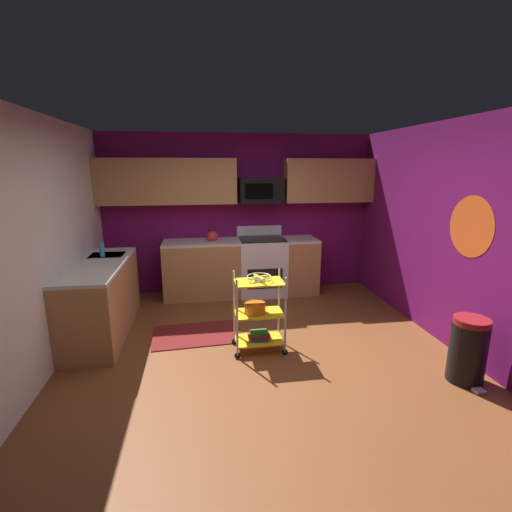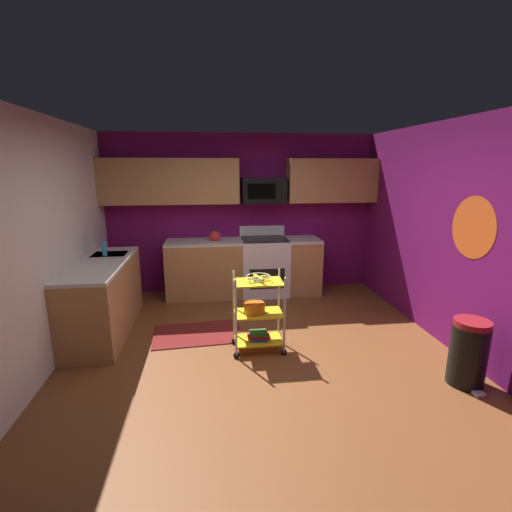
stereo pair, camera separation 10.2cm
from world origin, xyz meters
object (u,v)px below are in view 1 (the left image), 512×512
object	(u,v)px
kettle	(212,236)
trash_can	(468,350)
mixing_bowl_large	(255,308)
fruit_bowl	(259,277)
book_stack	(259,335)
oven_range	(262,266)
rolling_cart	(259,313)
microwave	(261,190)
dish_soap_bottle	(102,249)

from	to	relation	value
kettle	trash_can	world-z (taller)	kettle
mixing_bowl_large	fruit_bowl	bearing A→B (deg)	-0.00
mixing_bowl_large	book_stack	bearing A→B (deg)	0.00
mixing_bowl_large	trash_can	world-z (taller)	trash_can
oven_range	book_stack	world-z (taller)	oven_range
trash_can	mixing_bowl_large	bearing A→B (deg)	154.56
oven_range	trash_can	world-z (taller)	oven_range
fruit_bowl	rolling_cart	bearing A→B (deg)	90.00
rolling_cart	oven_range	bearing A→B (deg)	79.66
mixing_bowl_large	kettle	bearing A→B (deg)	101.58
oven_range	microwave	distance (m)	1.23
oven_range	book_stack	xyz separation A→B (m)	(-0.36, -1.95, -0.30)
trash_can	dish_soap_bottle	bearing A→B (deg)	152.29
mixing_bowl_large	dish_soap_bottle	xyz separation A→B (m)	(-1.87, 1.08, 0.50)
mixing_bowl_large	trash_can	distance (m)	2.18
trash_can	fruit_bowl	bearing A→B (deg)	154.03
microwave	kettle	bearing A→B (deg)	-172.26
book_stack	trash_can	distance (m)	2.14
mixing_bowl_large	trash_can	xyz separation A→B (m)	(1.96, -0.93, -0.19)
oven_range	microwave	size ratio (longest dim) A/B	1.57
oven_range	book_stack	distance (m)	2.00
oven_range	trash_can	xyz separation A→B (m)	(1.56, -2.88, -0.15)
oven_range	kettle	distance (m)	0.95
oven_range	trash_can	size ratio (longest dim) A/B	1.67
microwave	kettle	world-z (taller)	microwave
oven_range	dish_soap_bottle	distance (m)	2.49
mixing_bowl_large	book_stack	size ratio (longest dim) A/B	0.99
rolling_cart	trash_can	bearing A→B (deg)	-25.97
fruit_bowl	mixing_bowl_large	size ratio (longest dim) A/B	1.08
microwave	mixing_bowl_large	xyz separation A→B (m)	(-0.40, -2.05, -1.18)
oven_range	microwave	bearing A→B (deg)	90.26
rolling_cart	trash_can	world-z (taller)	rolling_cart
book_stack	dish_soap_bottle	distance (m)	2.35
mixing_bowl_large	trash_can	bearing A→B (deg)	-25.44
oven_range	kettle	world-z (taller)	kettle
book_stack	trash_can	size ratio (longest dim) A/B	0.39
kettle	trash_can	xyz separation A→B (m)	(2.36, -2.88, -0.67)
oven_range	dish_soap_bottle	bearing A→B (deg)	-158.98
book_stack	fruit_bowl	bearing A→B (deg)	-90.00
oven_range	microwave	world-z (taller)	microwave
mixing_bowl_large	rolling_cart	bearing A→B (deg)	0.00
oven_range	trash_can	distance (m)	3.28
fruit_bowl	microwave	bearing A→B (deg)	80.19
microwave	trash_can	xyz separation A→B (m)	(1.56, -2.99, -1.37)
microwave	dish_soap_bottle	bearing A→B (deg)	-156.71
rolling_cart	microwave	bearing A→B (deg)	80.19
mixing_bowl_large	book_stack	distance (m)	0.35
fruit_bowl	trash_can	distance (m)	2.20
rolling_cart	mixing_bowl_large	world-z (taller)	rolling_cart
fruit_bowl	trash_can	world-z (taller)	fruit_bowl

